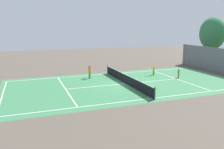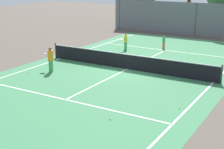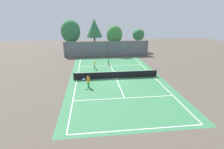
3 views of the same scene
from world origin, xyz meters
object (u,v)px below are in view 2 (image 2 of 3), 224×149
(tennis_ball_0, at_px, (189,57))
(tennis_ball_2, at_px, (116,43))
(tennis_ball_3, at_px, (110,119))
(tennis_ball_6, at_px, (119,49))
(tennis_ball_5, at_px, (180,108))
(player_0, at_px, (125,41))
(player_2, at_px, (50,59))
(player_1, at_px, (164,42))
(tennis_ball_4, at_px, (141,61))
(tennis_ball_1, at_px, (28,73))

(tennis_ball_0, bearing_deg, tennis_ball_2, 166.79)
(tennis_ball_3, bearing_deg, tennis_ball_6, 118.06)
(tennis_ball_0, height_order, tennis_ball_5, same)
(tennis_ball_5, bearing_deg, player_0, 129.87)
(player_2, xyz_separation_m, tennis_ball_2, (-0.90, 9.71, -0.77))
(player_2, xyz_separation_m, tennis_ball_6, (0.45, 7.85, -0.77))
(player_1, bearing_deg, tennis_ball_2, -178.21)
(player_2, relative_size, tennis_ball_0, 23.52)
(tennis_ball_4, bearing_deg, tennis_ball_5, -51.98)
(tennis_ball_3, relative_size, tennis_ball_4, 1.00)
(tennis_ball_0, bearing_deg, player_2, -127.80)
(player_1, xyz_separation_m, tennis_ball_6, (-3.07, -2.00, -0.53))
(tennis_ball_4, bearing_deg, player_0, 133.86)
(tennis_ball_0, bearing_deg, tennis_ball_6, -178.15)
(tennis_ball_2, bearing_deg, tennis_ball_0, -13.21)
(player_0, distance_m, tennis_ball_3, 13.72)
(player_2, distance_m, tennis_ball_2, 9.78)
(player_0, bearing_deg, tennis_ball_5, -50.13)
(tennis_ball_1, xyz_separation_m, tennis_ball_3, (7.85, -3.26, 0.00))
(tennis_ball_3, bearing_deg, player_2, 147.83)
(tennis_ball_2, height_order, tennis_ball_6, same)
(tennis_ball_0, relative_size, tennis_ball_2, 1.00)
(player_0, xyz_separation_m, tennis_ball_3, (5.97, -12.34, -0.64))
(player_2, distance_m, tennis_ball_3, 8.26)
(player_0, distance_m, tennis_ball_5, 12.61)
(tennis_ball_4, relative_size, tennis_ball_5, 1.00)
(player_1, xyz_separation_m, tennis_ball_2, (-4.41, -0.14, -0.53))
(player_2, distance_m, tennis_ball_5, 9.26)
(player_0, bearing_deg, tennis_ball_0, 0.86)
(tennis_ball_0, xyz_separation_m, tennis_ball_3, (0.73, -12.42, 0.00))
(tennis_ball_4, distance_m, tennis_ball_5, 8.61)
(player_2, height_order, tennis_ball_4, player_2)
(player_1, xyz_separation_m, tennis_ball_4, (0.25, -4.77, -0.53))
(player_1, relative_size, tennis_ball_6, 16.68)
(player_2, bearing_deg, tennis_ball_1, -128.31)
(tennis_ball_1, distance_m, tennis_ball_5, 9.97)
(player_1, height_order, player_2, player_2)
(player_2, distance_m, tennis_ball_6, 7.90)
(tennis_ball_1, distance_m, tennis_ball_6, 9.07)
(player_1, relative_size, tennis_ball_3, 16.68)
(tennis_ball_0, distance_m, tennis_ball_5, 10.14)
(tennis_ball_1, height_order, tennis_ball_5, same)
(tennis_ball_5, bearing_deg, player_2, 169.35)
(player_1, relative_size, tennis_ball_4, 16.68)
(player_0, distance_m, tennis_ball_1, 9.30)
(tennis_ball_0, xyz_separation_m, tennis_ball_6, (-5.79, -0.19, 0.00))
(tennis_ball_6, bearing_deg, player_0, 11.16)
(tennis_ball_2, relative_size, tennis_ball_6, 1.00)
(player_2, xyz_separation_m, tennis_ball_5, (9.06, -1.70, -0.77))
(player_0, distance_m, tennis_ball_6, 0.85)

